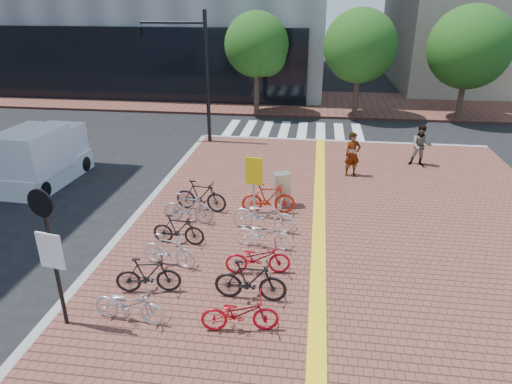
# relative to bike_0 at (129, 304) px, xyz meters

# --- Properties ---
(ground) EXTENTS (120.00, 120.00, 0.00)m
(ground) POSITION_rel_bike_0_xyz_m (2.13, 2.62, -0.59)
(ground) COLOR black
(ground) RESTS_ON ground
(kerb_north) EXTENTS (14.00, 0.25, 0.15)m
(kerb_north) POSITION_rel_bike_0_xyz_m (5.13, 14.62, -0.51)
(kerb_north) COLOR gray
(kerb_north) RESTS_ON ground
(far_sidewalk) EXTENTS (70.00, 8.00, 0.15)m
(far_sidewalk) POSITION_rel_bike_0_xyz_m (2.13, 23.62, -0.51)
(far_sidewalk) COLOR brown
(far_sidewalk) RESTS_ON ground
(crosswalk) EXTENTS (7.50, 4.00, 0.01)m
(crosswalk) POSITION_rel_bike_0_xyz_m (2.63, 16.62, -0.58)
(crosswalk) COLOR silver
(crosswalk) RESTS_ON ground
(street_trees) EXTENTS (16.20, 4.60, 6.35)m
(street_trees) POSITION_rel_bike_0_xyz_m (7.17, 20.07, 3.51)
(street_trees) COLOR #38281E
(street_trees) RESTS_ON far_sidewalk
(bike_0) EXTENTS (1.71, 0.74, 0.87)m
(bike_0) POSITION_rel_bike_0_xyz_m (0.00, 0.00, 0.00)
(bike_0) COLOR silver
(bike_0) RESTS_ON sidewalk
(bike_1) EXTENTS (1.63, 0.72, 0.95)m
(bike_1) POSITION_rel_bike_0_xyz_m (0.05, 1.10, 0.04)
(bike_1) COLOR black
(bike_1) RESTS_ON sidewalk
(bike_2) EXTENTS (1.60, 0.72, 0.93)m
(bike_2) POSITION_rel_bike_0_xyz_m (0.17, 2.30, 0.03)
(bike_2) COLOR silver
(bike_2) RESTS_ON sidewalk
(bike_3) EXTENTS (1.56, 0.51, 0.93)m
(bike_3) POSITION_rel_bike_0_xyz_m (0.09, 3.47, 0.03)
(bike_3) COLOR black
(bike_3) RESTS_ON sidewalk
(bike_4) EXTENTS (1.70, 0.59, 1.00)m
(bike_4) POSITION_rel_bike_0_xyz_m (0.01, 4.85, 0.07)
(bike_4) COLOR #A5A4A9
(bike_4) RESTS_ON sidewalk
(bike_5) EXTENTS (1.83, 0.74, 1.07)m
(bike_5) POSITION_rel_bike_0_xyz_m (0.18, 5.78, 0.10)
(bike_5) COLOR black
(bike_5) RESTS_ON sidewalk
(bike_6) EXTENTS (1.74, 0.83, 0.88)m
(bike_6) POSITION_rel_bike_0_xyz_m (2.47, 0.02, 0.00)
(bike_6) COLOR red
(bike_6) RESTS_ON sidewalk
(bike_7) EXTENTS (1.74, 0.53, 1.04)m
(bike_7) POSITION_rel_bike_0_xyz_m (2.54, 1.13, 0.08)
(bike_7) COLOR black
(bike_7) RESTS_ON sidewalk
(bike_8) EXTENTS (1.76, 0.84, 0.89)m
(bike_8) POSITION_rel_bike_0_xyz_m (2.56, 2.28, 0.01)
(bike_8) COLOR red
(bike_8) RESTS_ON sidewalk
(bike_9) EXTENTS (1.70, 0.77, 0.86)m
(bike_9) POSITION_rel_bike_0_xyz_m (2.55, 3.61, -0.00)
(bike_9) COLOR white
(bike_9) RESTS_ON sidewalk
(bike_10) EXTENTS (2.04, 0.95, 1.03)m
(bike_10) POSITION_rel_bike_0_xyz_m (2.42, 4.67, 0.08)
(bike_10) COLOR silver
(bike_10) RESTS_ON sidewalk
(bike_11) EXTENTS (1.82, 0.72, 1.06)m
(bike_11) POSITION_rel_bike_0_xyz_m (2.44, 5.88, 0.09)
(bike_11) COLOR red
(bike_11) RESTS_ON sidewalk
(pedestrian_a) EXTENTS (0.76, 0.63, 1.78)m
(pedestrian_a) POSITION_rel_bike_0_xyz_m (5.37, 9.80, 0.45)
(pedestrian_a) COLOR gray
(pedestrian_a) RESTS_ON sidewalk
(pedestrian_b) EXTENTS (0.94, 0.79, 1.75)m
(pedestrian_b) POSITION_rel_bike_0_xyz_m (8.30, 11.40, 0.44)
(pedestrian_b) COLOR #515367
(pedestrian_b) RESTS_ON sidewalk
(utility_box) EXTENTS (0.64, 0.55, 1.19)m
(utility_box) POSITION_rel_bike_0_xyz_m (2.83, 6.52, 0.16)
(utility_box) COLOR #A8A7AC
(utility_box) RESTS_ON sidewalk
(yellow_sign) EXTENTS (0.56, 0.18, 2.06)m
(yellow_sign) POSITION_rel_bike_0_xyz_m (2.01, 5.51, 0.99)
(yellow_sign) COLOR #B7B7BC
(yellow_sign) RESTS_ON sidewalk
(notice_sign) EXTENTS (0.60, 0.19, 3.25)m
(notice_sign) POSITION_rel_bike_0_xyz_m (-1.37, -0.31, 1.61)
(notice_sign) COLOR black
(notice_sign) RESTS_ON sidewalk
(traffic_light_pole) EXTENTS (3.29, 1.27, 6.13)m
(traffic_light_pole) POSITION_rel_bike_0_xyz_m (-2.78, 13.71, 3.79)
(traffic_light_pole) COLOR black
(traffic_light_pole) RESTS_ON sidewalk
(box_truck) EXTENTS (1.93, 4.10, 2.32)m
(box_truck) POSITION_rel_bike_0_xyz_m (-6.55, 7.74, 0.51)
(box_truck) COLOR silver
(box_truck) RESTS_ON ground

